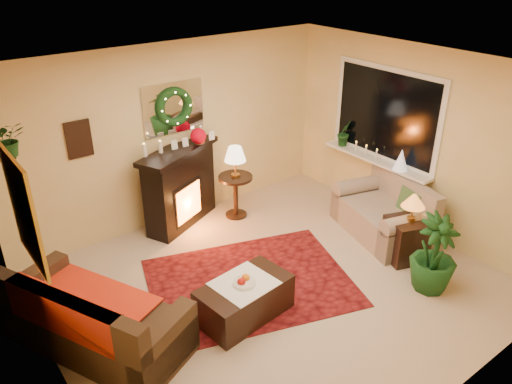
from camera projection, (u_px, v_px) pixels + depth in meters
floor at (273, 287)px, 6.07m from camera, size 5.00×5.00×0.00m
ceiling at (278, 73)px, 4.90m from camera, size 5.00×5.00×0.00m
wall_back at (175, 135)px, 7.08m from camera, size 5.00×5.00×0.00m
wall_front at (458, 294)px, 3.89m from camera, size 5.00×5.00×0.00m
wall_left at (42, 273)px, 4.13m from camera, size 4.50×4.50×0.00m
wall_right at (416, 142)px, 6.84m from camera, size 4.50×4.50×0.00m
area_rug at (250, 282)px, 6.13m from camera, size 2.85×2.47×0.01m
sofa at (94, 310)px, 5.04m from camera, size 1.59×2.13×0.84m
red_throw at (87, 302)px, 5.10m from camera, size 0.82×1.34×0.02m
fireplace at (180, 189)px, 7.22m from camera, size 1.26×0.85×1.11m
poinsettia at (198, 136)px, 7.04m from camera, size 0.22×0.22×0.22m
mantel_candle_a at (145, 151)px, 6.64m from camera, size 0.06×0.06×0.19m
mantel_candle_b at (160, 147)px, 6.76m from camera, size 0.06×0.06×0.18m
mantel_mirror at (173, 108)px, 6.89m from camera, size 0.92×0.02×0.72m
wreath at (175, 107)px, 6.85m from camera, size 0.55×0.11×0.55m
wall_art at (79, 139)px, 6.22m from camera, size 0.32×0.03×0.48m
gold_mirror at (23, 211)px, 4.15m from camera, size 0.03×0.84×1.00m
hanging_plant at (12, 155)px, 4.66m from camera, size 0.33×0.28×0.36m
loveseat at (383, 208)px, 6.99m from camera, size 1.18×1.60×0.83m
window_frame at (386, 114)px, 7.11m from camera, size 0.03×1.86×1.36m
window_glass at (385, 115)px, 7.10m from camera, size 0.02×1.70×1.22m
window_sill at (376, 160)px, 7.36m from camera, size 0.22×1.86×0.04m
mini_tree at (401, 160)px, 6.94m from camera, size 0.21×0.21×0.31m
sill_plant at (344, 133)px, 7.76m from camera, size 0.29×0.24×0.53m
side_table_round at (236, 197)px, 7.50m from camera, size 0.64×0.64×0.66m
lamp_cream at (235, 163)px, 7.23m from camera, size 0.32×0.32×0.49m
end_table_square at (405, 241)px, 6.50m from camera, size 0.60×0.60×0.57m
lamp_tiffany at (412, 209)px, 6.27m from camera, size 0.30×0.30×0.44m
coffee_table at (244, 300)px, 5.51m from camera, size 1.09×0.68×0.43m
fruit_bowl at (244, 283)px, 5.39m from camera, size 0.25×0.25×0.06m
floor_palm at (434, 256)px, 5.85m from camera, size 1.78×1.78×2.89m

